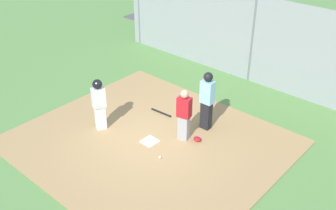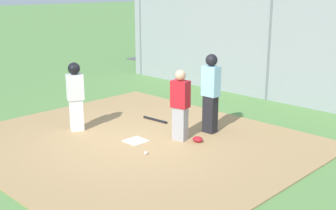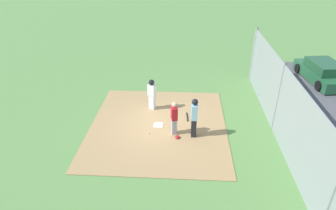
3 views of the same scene
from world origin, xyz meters
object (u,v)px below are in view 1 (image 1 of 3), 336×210
(baseball_bat, at_px, (161,113))
(catcher_mask, at_px, (197,139))
(catcher, at_px, (184,114))
(umpire, at_px, (207,99))
(baseball, at_px, (160,157))
(parked_car_green, at_px, (199,8))
(home_plate, at_px, (150,141))
(runner, at_px, (99,101))

(baseball_bat, height_order, catcher_mask, catcher_mask)
(catcher, distance_m, umpire, 0.91)
(baseball, distance_m, parked_car_green, 12.00)
(catcher, distance_m, baseball, 1.41)
(catcher_mask, xyz_separation_m, baseball, (0.25, 1.33, -0.02))
(baseball_bat, bearing_deg, catcher, -26.62)
(home_plate, bearing_deg, baseball, 152.64)
(catcher, xyz_separation_m, runner, (2.22, 1.23, 0.11))
(catcher_mask, bearing_deg, catcher, 23.87)
(runner, distance_m, baseball, 2.51)
(umpire, bearing_deg, parked_car_green, -142.56)
(catcher_mask, bearing_deg, baseball, 79.16)
(umpire, bearing_deg, baseball, -1.95)
(home_plate, height_order, catcher_mask, catcher_mask)
(baseball_bat, height_order, parked_car_green, parked_car_green)
(catcher, xyz_separation_m, catcher_mask, (-0.38, -0.17, -0.77))
(baseball, relative_size, parked_car_green, 0.02)
(home_plate, distance_m, catcher, 1.29)
(umpire, xyz_separation_m, baseball_bat, (1.57, 0.28, -0.96))
(umpire, height_order, runner, umpire)
(umpire, xyz_separation_m, parked_car_green, (6.48, -8.05, -0.41))
(baseball, xyz_separation_m, parked_car_green, (6.46, -10.09, 0.55))
(baseball_bat, xyz_separation_m, baseball, (-1.55, 1.77, 0.01))
(catcher, distance_m, runner, 2.54)
(umpire, bearing_deg, baseball_bat, -81.46)
(home_plate, distance_m, runner, 1.90)
(home_plate, distance_m, baseball, 0.85)
(catcher, xyz_separation_m, baseball, (-0.12, 1.16, -0.79))
(baseball_bat, bearing_deg, home_plate, -63.55)
(runner, relative_size, parked_car_green, 0.38)
(baseball, bearing_deg, parked_car_green, -57.37)
(catcher, relative_size, baseball, 21.55)
(umpire, xyz_separation_m, catcher_mask, (-0.23, 0.71, -0.93))
(parked_car_green, bearing_deg, runner, 104.98)
(baseball, bearing_deg, home_plate, -27.36)
(runner, bearing_deg, umpire, 66.60)
(runner, relative_size, baseball_bat, 2.10)
(home_plate, distance_m, umpire, 2.07)
(catcher_mask, xyz_separation_m, parked_car_green, (6.72, -8.76, 0.52))
(home_plate, bearing_deg, runner, 16.15)
(umpire, distance_m, baseball, 2.25)
(home_plate, height_order, umpire, umpire)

